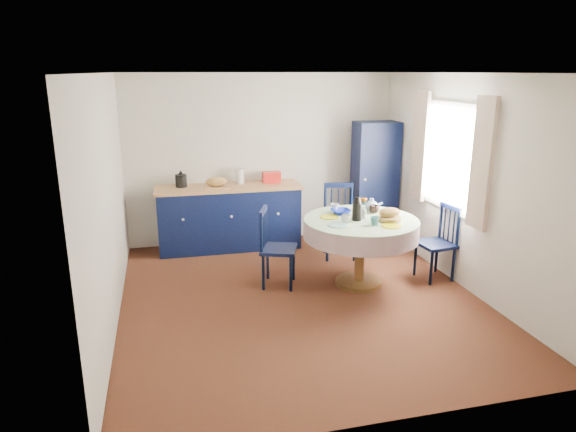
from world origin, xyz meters
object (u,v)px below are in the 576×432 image
at_px(dining_table, 361,229).
at_px(mug_d, 335,208).
at_px(cobalt_bowl, 341,212).
at_px(kitchen_counter, 229,216).
at_px(mug_c, 374,209).
at_px(pantry_cabinet, 374,182).
at_px(mug_a, 346,218).
at_px(mug_b, 375,221).
at_px(chair_left, 275,247).
at_px(chair_far, 339,220).
at_px(chair_right, 438,242).

height_order(dining_table, mug_d, dining_table).
xyz_separation_m(dining_table, cobalt_bowl, (-0.17, 0.27, 0.16)).
bearing_deg(kitchen_counter, mug_c, -42.56).
relative_size(pantry_cabinet, dining_table, 1.32).
distance_m(mug_a, mug_b, 0.33).
distance_m(mug_d, cobalt_bowl, 0.13).
xyz_separation_m(chair_left, cobalt_bowl, (0.83, 0.04, 0.37)).
height_order(mug_a, mug_c, mug_c).
bearing_deg(kitchen_counter, mug_a, -57.10).
height_order(chair_left, mug_c, chair_left).
height_order(pantry_cabinet, cobalt_bowl, pantry_cabinet).
xyz_separation_m(mug_d, cobalt_bowl, (0.04, -0.12, -0.02)).
distance_m(chair_far, chair_right, 1.41).
height_order(chair_left, mug_a, chair_left).
bearing_deg(chair_right, chair_left, -104.02).
bearing_deg(mug_a, mug_b, -34.28).
relative_size(kitchen_counter, cobalt_bowl, 8.73).
bearing_deg(chair_right, pantry_cabinet, 179.08).
relative_size(pantry_cabinet, cobalt_bowl, 7.52).
distance_m(mug_b, cobalt_bowl, 0.57).
bearing_deg(cobalt_bowl, chair_right, -14.93).
relative_size(dining_table, cobalt_bowl, 5.70).
relative_size(chair_far, cobalt_bowl, 4.25).
bearing_deg(mug_a, chair_left, 158.86).
bearing_deg(mug_b, cobalt_bowl, 112.66).
distance_m(pantry_cabinet, chair_far, 1.05).
distance_m(chair_far, mug_b, 1.33).
bearing_deg(dining_table, mug_c, 41.27).
xyz_separation_m(chair_far, mug_a, (-0.31, -1.09, 0.36)).
bearing_deg(chair_far, chair_left, -132.58).
distance_m(dining_table, chair_left, 1.05).
bearing_deg(chair_right, mug_b, -83.66).
height_order(chair_left, chair_right, chair_left).
distance_m(kitchen_counter, chair_right, 2.97).
xyz_separation_m(chair_right, mug_c, (-0.76, 0.27, 0.40)).
bearing_deg(pantry_cabinet, chair_left, -140.41).
bearing_deg(kitchen_counter, pantry_cabinet, -2.00).
relative_size(mug_b, cobalt_bowl, 0.43).
xyz_separation_m(chair_far, cobalt_bowl, (-0.26, -0.75, 0.34)).
bearing_deg(dining_table, mug_d, 117.63).
distance_m(kitchen_counter, mug_a, 2.18).
bearing_deg(mug_c, chair_far, 101.56).
bearing_deg(mug_b, mug_a, 145.72).
bearing_deg(mug_a, mug_c, 32.14).
xyz_separation_m(pantry_cabinet, mug_a, (-1.07, -1.71, -0.03)).
distance_m(pantry_cabinet, cobalt_bowl, 1.70).
xyz_separation_m(kitchen_counter, dining_table, (1.36, -1.74, 0.22)).
xyz_separation_m(dining_table, mug_c, (0.25, 0.22, 0.17)).
xyz_separation_m(dining_table, chair_far, (0.09, 1.02, -0.19)).
relative_size(chair_left, chair_right, 1.02).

